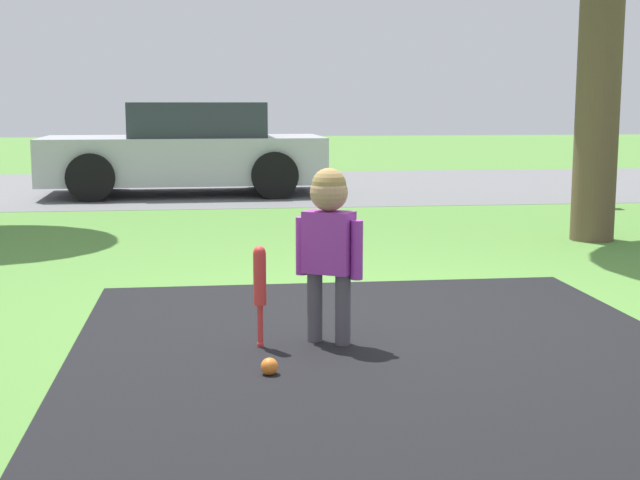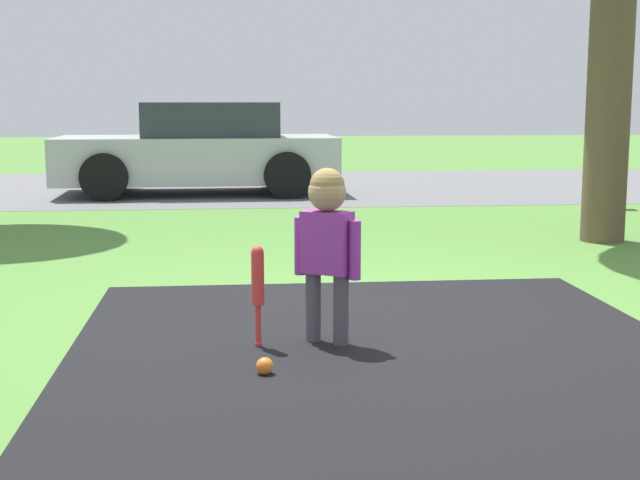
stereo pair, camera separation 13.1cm
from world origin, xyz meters
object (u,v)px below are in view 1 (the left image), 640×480
Objects in this scene: fire_hydrant at (599,179)px; parked_car at (187,151)px; child at (329,231)px; baseball_bat at (260,282)px; sports_ball at (269,366)px.

fire_hydrant is 5.89m from parked_car.
fire_hydrant is 0.18× the size of parked_car.
child is 7.54m from fire_hydrant.
baseball_bat is 0.77× the size of fire_hydrant.
parked_car is (-0.58, 8.57, 0.27)m from baseball_bat.
baseball_bat is at bearing 91.72° from sports_ball.
fire_hydrant is at bearing 86.55° from child.
fire_hydrant is at bearing 54.48° from sports_ball.
child is at bearing 55.95° from sports_ball.
child is 0.24× the size of parked_car.
parked_car reaches higher than child.
baseball_bat reaches higher than sports_ball.
child is at bearing 6.25° from baseball_bat.
parked_car reaches higher than fire_hydrant.
child is 8.58m from parked_car.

